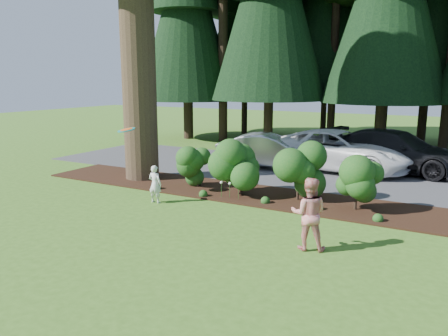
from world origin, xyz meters
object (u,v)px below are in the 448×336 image
object	(u,v)px
car_dark_suv	(395,151)
car_silver_wagon	(269,151)
adult	(309,214)
frisbee	(126,130)
child	(155,184)
car_white_suv	(338,150)

from	to	relation	value
car_dark_suv	car_silver_wagon	bearing A→B (deg)	123.54
adult	frisbee	bearing A→B (deg)	-29.29
child	adult	xyz separation A→B (m)	(5.26, -1.32, 0.23)
car_white_suv	child	distance (m)	8.28
car_white_suv	child	bearing A→B (deg)	159.50
car_silver_wagon	child	bearing A→B (deg)	160.32
adult	car_dark_suv	bearing A→B (deg)	-108.52
child	frisbee	size ratio (longest dim) A/B	2.07
child	frisbee	bearing A→B (deg)	-12.46
car_dark_suv	frisbee	bearing A→B (deg)	151.81
adult	frisbee	size ratio (longest dim) A/B	2.88
car_silver_wagon	car_dark_suv	bearing A→B (deg)	-79.38
car_silver_wagon	frisbee	distance (m)	6.84
car_dark_suv	frisbee	xyz separation A→B (m)	(-6.84, -8.26, 1.29)
car_white_suv	car_silver_wagon	bearing A→B (deg)	114.81
child	car_silver_wagon	bearing A→B (deg)	-102.51
child	frisbee	world-z (taller)	frisbee
car_silver_wagon	frisbee	size ratio (longest dim) A/B	7.70
adult	car_silver_wagon	bearing A→B (deg)	-77.41
car_silver_wagon	car_white_suv	size ratio (longest dim) A/B	0.73
car_white_suv	child	world-z (taller)	car_white_suv
car_white_suv	car_dark_suv	bearing A→B (deg)	-60.03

